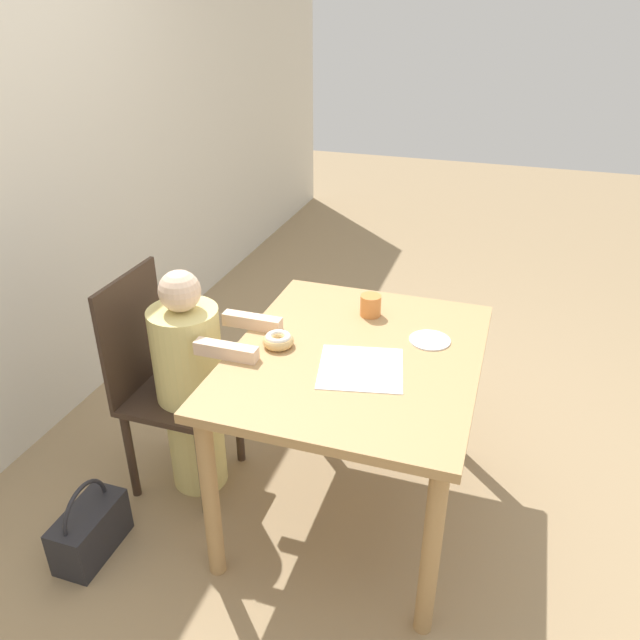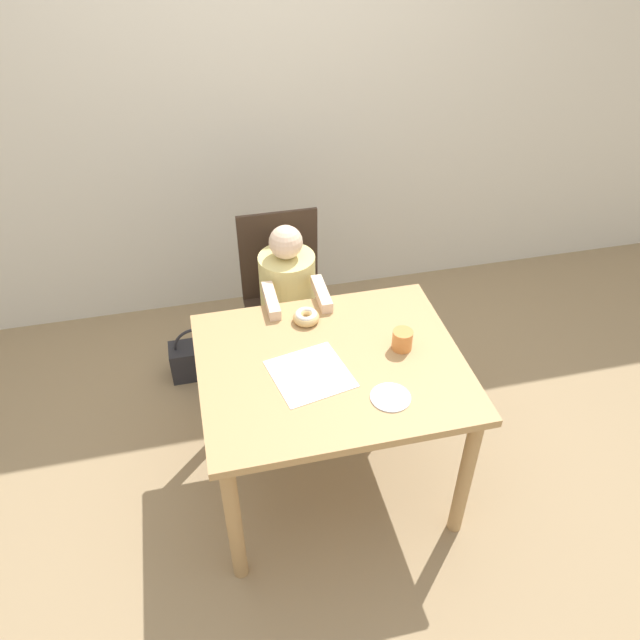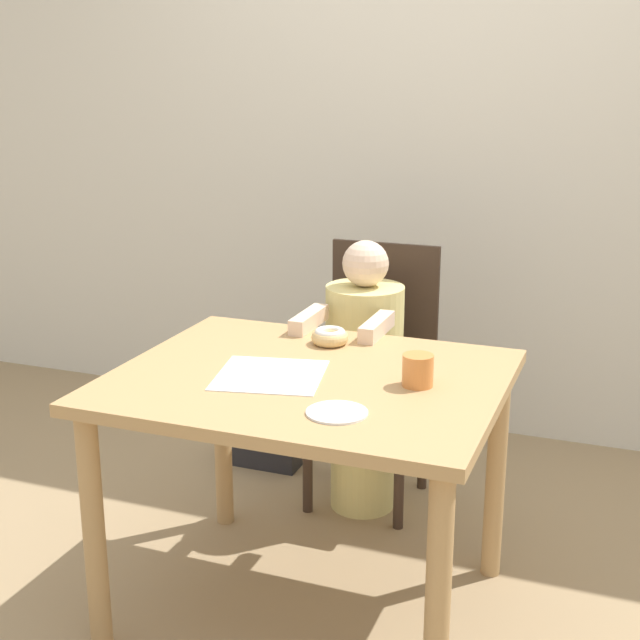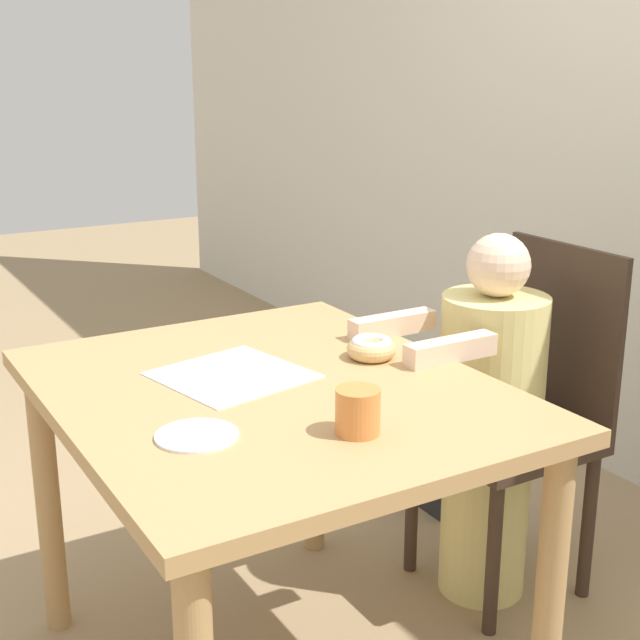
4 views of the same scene
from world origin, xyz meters
name	(u,v)px [view 2 (image 2 of 4)]	position (x,y,z in m)	size (l,w,h in m)	color
ground_plane	(330,477)	(0.00, 0.00, 0.00)	(12.00, 12.00, 0.00)	#997F5B
wall_back	(263,101)	(0.00, 1.54, 1.25)	(8.00, 0.05, 2.50)	silver
dining_table	(331,382)	(0.00, 0.00, 0.63)	(1.05, 0.87, 0.73)	tan
chair	(284,302)	(-0.05, 0.78, 0.47)	(0.40, 0.39, 0.93)	#38281E
child_figure	(289,314)	(-0.05, 0.66, 0.48)	(0.28, 0.48, 0.98)	#E0D17F
donut	(306,317)	(-0.04, 0.28, 0.76)	(0.11, 0.11, 0.05)	#DBB270
napkin	(310,374)	(-0.10, -0.04, 0.73)	(0.34, 0.34, 0.00)	white
handbag	(198,358)	(-0.53, 0.86, 0.11)	(0.30, 0.15, 0.32)	#232328
cup	(402,340)	(0.30, 0.02, 0.77)	(0.08, 0.08, 0.09)	orange
plate	(390,397)	(0.17, -0.24, 0.73)	(0.15, 0.15, 0.01)	white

